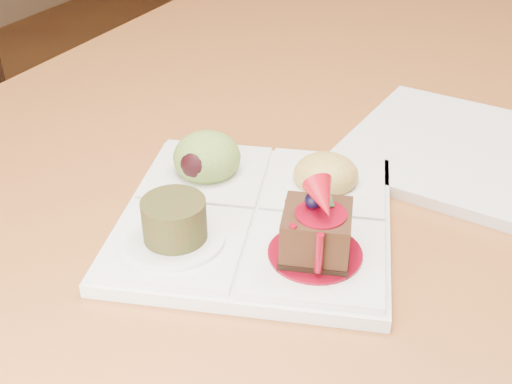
% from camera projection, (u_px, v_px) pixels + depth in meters
% --- Properties ---
extents(dining_table, '(1.00, 1.80, 0.75)m').
position_uv_depth(dining_table, '(437.00, 95.00, 0.97)').
color(dining_table, '#9E5B29').
rests_on(dining_table, ground).
extents(sampler_plate, '(0.29, 0.29, 0.09)m').
position_uv_depth(sampler_plate, '(254.00, 205.00, 0.57)').
color(sampler_plate, silver).
rests_on(sampler_plate, dining_table).
extents(second_plate, '(0.25, 0.25, 0.01)m').
position_uv_depth(second_plate, '(464.00, 151.00, 0.68)').
color(second_plate, silver).
rests_on(second_plate, dining_table).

